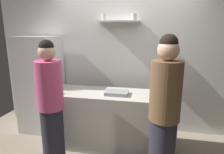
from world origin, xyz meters
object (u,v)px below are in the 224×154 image
at_px(wine_bottle_pale_glass, 164,93).
at_px(baking_pan, 117,93).
at_px(refrigerator, 41,84).
at_px(person_pink_top, 51,105).
at_px(utensil_holder, 54,90).
at_px(wine_bottle_green_glass, 58,82).
at_px(water_bottle_plastic, 170,86).
at_px(person_brown_jacket, 164,115).

bearing_deg(wine_bottle_pale_glass, baking_pan, 165.77).
height_order(refrigerator, baking_pan, refrigerator).
bearing_deg(refrigerator, person_pink_top, -52.28).
xyz_separation_m(utensil_holder, wine_bottle_green_glass, (-0.03, 0.20, 0.07)).
bearing_deg(wine_bottle_pale_glass, person_pink_top, -166.83).
relative_size(refrigerator, water_bottle_plastic, 7.77).
relative_size(wine_bottle_pale_glass, person_brown_jacket, 0.19).
bearing_deg(person_brown_jacket, baking_pan, -21.07).
relative_size(wine_bottle_pale_glass, water_bottle_plastic, 1.52).
xyz_separation_m(water_bottle_plastic, person_brown_jacket, (-0.13, -0.90, -0.09)).
bearing_deg(baking_pan, water_bottle_plastic, 18.94).
height_order(wine_bottle_pale_glass, person_brown_jacket, person_brown_jacket).
height_order(wine_bottle_green_glass, water_bottle_plastic, wine_bottle_green_glass).
relative_size(refrigerator, person_brown_jacket, 0.97).
relative_size(refrigerator, baking_pan, 5.06).
xyz_separation_m(baking_pan, person_brown_jacket, (0.65, -0.63, -0.02)).
xyz_separation_m(wine_bottle_pale_glass, water_bottle_plastic, (0.11, 0.44, -0.03)).
height_order(wine_bottle_pale_glass, person_pink_top, person_pink_top).
xyz_separation_m(wine_bottle_green_glass, water_bottle_plastic, (1.74, 0.22, -0.02)).
height_order(refrigerator, wine_bottle_green_glass, refrigerator).
relative_size(utensil_holder, wine_bottle_green_glass, 0.66).
xyz_separation_m(utensil_holder, wine_bottle_pale_glass, (1.60, -0.02, 0.07)).
bearing_deg(person_brown_jacket, wine_bottle_green_glass, 0.10).
xyz_separation_m(refrigerator, baking_pan, (1.48, -0.38, 0.05)).
bearing_deg(wine_bottle_green_glass, refrigerator, 147.99).
bearing_deg(person_pink_top, wine_bottle_green_glass, 34.17).
relative_size(baking_pan, wine_bottle_pale_glass, 1.01).
height_order(baking_pan, water_bottle_plastic, water_bottle_plastic).
bearing_deg(wine_bottle_green_glass, person_pink_top, -73.69).
bearing_deg(refrigerator, water_bottle_plastic, -2.77).
bearing_deg(wine_bottle_pale_glass, refrigerator, 165.72).
xyz_separation_m(refrigerator, person_brown_jacket, (2.13, -1.00, 0.03)).
distance_m(wine_bottle_pale_glass, person_pink_top, 1.51).
height_order(refrigerator, water_bottle_plastic, refrigerator).
bearing_deg(water_bottle_plastic, wine_bottle_pale_glass, -104.42).
distance_m(baking_pan, water_bottle_plastic, 0.83).
bearing_deg(refrigerator, baking_pan, -14.30).
distance_m(refrigerator, water_bottle_plastic, 2.27).
relative_size(water_bottle_plastic, person_brown_jacket, 0.12).
height_order(baking_pan, utensil_holder, utensil_holder).
xyz_separation_m(refrigerator, wine_bottle_pale_glass, (2.15, -0.55, 0.15)).
distance_m(baking_pan, wine_bottle_green_glass, 0.97).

